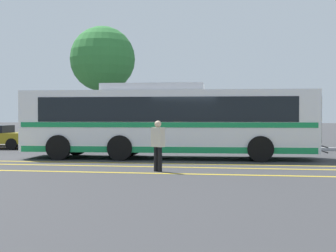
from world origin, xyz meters
name	(u,v)px	position (x,y,z in m)	size (l,w,h in m)	color
ground_plane	(187,159)	(0.00, 0.00, 0.00)	(220.00, 220.00, 0.00)	#38383A
lane_strip_0	(159,164)	(-0.80, -2.06, 0.00)	(0.20, 31.85, 0.01)	gold
lane_strip_1	(153,167)	(-0.80, -3.17, 0.00)	(0.20, 31.85, 0.01)	gold
lane_strip_2	(142,173)	(-0.80, -5.00, 0.00)	(0.20, 31.85, 0.01)	gold
curb_strip	(184,148)	(-0.80, 5.74, 0.07)	(39.85, 0.36, 0.15)	#99999E
transit_bus	(168,120)	(-0.81, 0.14, 1.59)	(12.26, 3.08, 3.07)	white
parked_car_1	(101,137)	(-4.98, 4.44, 0.68)	(4.40, 2.02, 1.35)	#9E9EA3
pedestrian_0	(158,143)	(-0.40, -4.50, 0.91)	(0.47, 0.42, 1.61)	black
tree_1	(103,59)	(-6.01, 8.11, 5.17)	(3.89, 3.89, 7.13)	#513823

